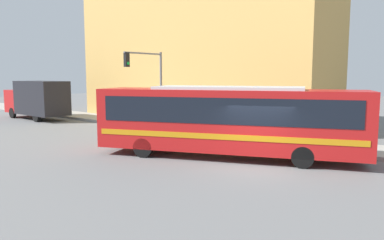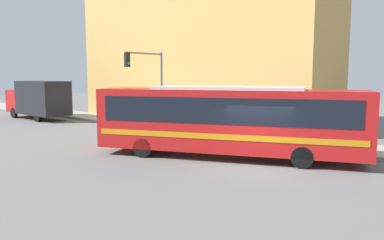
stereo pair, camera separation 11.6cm
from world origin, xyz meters
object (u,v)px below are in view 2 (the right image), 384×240
at_px(city_bus, 228,117).
at_px(parking_meter, 161,113).
at_px(fire_hydrant, 244,131).
at_px(traffic_light_pole, 149,76).
at_px(delivery_truck, 38,99).

relative_size(city_bus, parking_meter, 8.52).
bearing_deg(parking_meter, fire_hydrant, -90.00).
relative_size(fire_hydrant, parking_meter, 0.49).
xyz_separation_m(city_bus, traffic_light_pole, (3.32, 8.75, 1.85)).
height_order(fire_hydrant, traffic_light_pole, traffic_light_pole).
height_order(city_bus, delivery_truck, delivery_truck).
bearing_deg(delivery_truck, fire_hydrant, -82.53).
distance_m(city_bus, delivery_truck, 21.09).
height_order(traffic_light_pole, parking_meter, traffic_light_pole).
bearing_deg(fire_hydrant, city_bus, -156.26).
relative_size(city_bus, fire_hydrant, 17.45).
height_order(city_bus, fire_hydrant, city_bus).
bearing_deg(parking_meter, delivery_truck, 101.52).
bearing_deg(city_bus, parking_meter, 40.08).
bearing_deg(traffic_light_pole, delivery_truck, 97.04).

